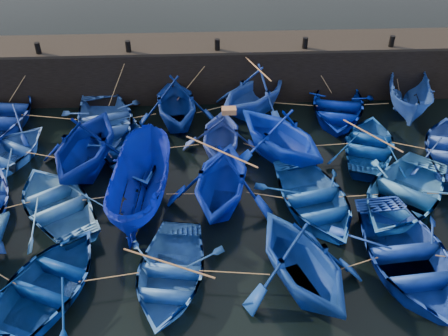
{
  "coord_description": "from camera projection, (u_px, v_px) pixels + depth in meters",
  "views": [
    {
      "loc": [
        -0.71,
        -11.72,
        11.93
      ],
      "look_at": [
        0.0,
        3.2,
        0.7
      ],
      "focal_mm": 40.0,
      "sensor_mm": 36.0,
      "label": 1
    }
  ],
  "objects": [
    {
      "name": "wooden_crate",
      "position": [
        229.0,
        111.0,
        19.33
      ],
      "size": [
        0.56,
        0.37,
        0.22
      ],
      "primitive_type": "cube",
      "color": "#91643F",
      "rests_on": "boat_9"
    },
    {
      "name": "boat_4",
      "position": [
        337.0,
        106.0,
        22.76
      ],
      "size": [
        4.64,
        5.66,
        1.03
      ],
      "primitive_type": "imported",
      "rotation": [
        0.0,
        0.0,
        -0.24
      ],
      "color": "#00188B",
      "rests_on": "ground"
    },
    {
      "name": "bollard_0",
      "position": [
        38.0,
        48.0,
        22.19
      ],
      "size": [
        0.24,
        0.24,
        0.5
      ],
      "primitive_type": "cylinder",
      "color": "black",
      "rests_on": "quay_top"
    },
    {
      "name": "boat_11",
      "position": [
        370.0,
        145.0,
        20.36
      ],
      "size": [
        4.36,
        5.1,
        0.89
      ],
      "primitive_type": "imported",
      "rotation": [
        0.0,
        0.0,
        2.8
      ],
      "color": "navy",
      "rests_on": "ground"
    },
    {
      "name": "boat_17",
      "position": [
        314.0,
        199.0,
        17.57
      ],
      "size": [
        4.39,
        5.4,
        0.99
      ],
      "primitive_type": "imported",
      "rotation": [
        0.0,
        0.0,
        0.23
      ],
      "color": "#12479D",
      "rests_on": "ground"
    },
    {
      "name": "bollard_4",
      "position": [
        392.0,
        41.0,
        22.8
      ],
      "size": [
        0.24,
        0.24,
        0.5
      ],
      "primitive_type": "cylinder",
      "color": "black",
      "rests_on": "quay_top"
    },
    {
      "name": "boat_5",
      "position": [
        410.0,
        96.0,
        22.7
      ],
      "size": [
        2.95,
        5.07,
        1.85
      ],
      "primitive_type": "imported",
      "rotation": [
        0.0,
        0.0,
        -0.26
      ],
      "color": "#1D4490",
      "rests_on": "ground"
    },
    {
      "name": "boat_15",
      "position": [
        139.0,
        185.0,
        17.4
      ],
      "size": [
        2.47,
        5.32,
        1.99
      ],
      "primitive_type": "imported",
      "rotation": [
        0.0,
        0.0,
        3.04
      ],
      "color": "#051694",
      "rests_on": "ground"
    },
    {
      "name": "boat_7",
      "position": [
        85.0,
        144.0,
        19.0
      ],
      "size": [
        5.0,
        5.51,
        2.52
      ],
      "primitive_type": "imported",
      "rotation": [
        0.0,
        0.0,
        2.94
      ],
      "color": "#00127B",
      "rests_on": "ground"
    },
    {
      "name": "boat_9",
      "position": [
        221.0,
        135.0,
        19.98
      ],
      "size": [
        3.6,
        4.07,
        1.99
      ],
      "primitive_type": "imported",
      "rotation": [
        0.0,
        0.0,
        3.05
      ],
      "color": "#233EA3",
      "rests_on": "ground"
    },
    {
      "name": "bollard_2",
      "position": [
        217.0,
        45.0,
        22.49
      ],
      "size": [
        0.24,
        0.24,
        0.5
      ],
      "primitive_type": "cylinder",
      "color": "black",
      "rests_on": "quay_top"
    },
    {
      "name": "boat_8",
      "position": [
        129.0,
        151.0,
        19.89
      ],
      "size": [
        5.01,
        5.82,
        1.02
      ],
      "primitive_type": "imported",
      "rotation": [
        0.0,
        0.0,
        0.36
      ],
      "color": "navy",
      "rests_on": "ground"
    },
    {
      "name": "boat_1",
      "position": [
        105.0,
        120.0,
        21.76
      ],
      "size": [
        4.87,
        5.88,
        1.06
      ],
      "primitive_type": "imported",
      "rotation": [
        0.0,
        0.0,
        0.27
      ],
      "color": "#264FB3",
      "rests_on": "ground"
    },
    {
      "name": "boat_16",
      "position": [
        221.0,
        179.0,
        17.38
      ],
      "size": [
        4.65,
        5.12,
        2.33
      ],
      "primitive_type": "imported",
      "rotation": [
        0.0,
        0.0,
        -0.21
      ],
      "color": "#0521BB",
      "rests_on": "ground"
    },
    {
      "name": "ground",
      "position": [
        229.0,
        243.0,
        16.55
      ],
      "size": [
        120.0,
        120.0,
        0.0
      ],
      "primitive_type": "plane",
      "color": "black",
      "rests_on": "ground"
    },
    {
      "name": "boat_22",
      "position": [
        169.0,
        274.0,
        14.89
      ],
      "size": [
        3.67,
        4.7,
        0.89
      ],
      "primitive_type": "imported",
      "rotation": [
        0.0,
        0.0,
        -0.14
      ],
      "color": "blue",
      "rests_on": "ground"
    },
    {
      "name": "boat_2",
      "position": [
        176.0,
        102.0,
        21.82
      ],
      "size": [
        4.24,
        4.76,
        2.27
      ],
      "primitive_type": "imported",
      "rotation": [
        0.0,
        0.0,
        0.13
      ],
      "color": "navy",
      "rests_on": "ground"
    },
    {
      "name": "bollard_1",
      "position": [
        128.0,
        46.0,
        22.34
      ],
      "size": [
        0.24,
        0.24,
        0.5
      ],
      "primitive_type": "cylinder",
      "color": "black",
      "rests_on": "quay_top"
    },
    {
      "name": "boat_0",
      "position": [
        1.0,
        115.0,
        22.04
      ],
      "size": [
        4.54,
        5.86,
        1.12
      ],
      "primitive_type": "imported",
      "rotation": [
        0.0,
        0.0,
        3.01
      ],
      "color": "navy",
      "rests_on": "ground"
    },
    {
      "name": "boat_10",
      "position": [
        280.0,
        133.0,
        19.65
      ],
      "size": [
        5.92,
        6.08,
        2.43
      ],
      "primitive_type": "imported",
      "rotation": [
        0.0,
        0.0,
        3.75
      ],
      "color": "#0529D5",
      "rests_on": "ground"
    },
    {
      "name": "loose_oars",
      "position": [
        262.0,
        144.0,
        18.29
      ],
      "size": [
        10.18,
        12.04,
        1.51
      ],
      "color": "#99724C",
      "rests_on": "ground"
    },
    {
      "name": "boat_18",
      "position": [
        402.0,
        194.0,
        17.73
      ],
      "size": [
        6.08,
        6.28,
        1.06
      ],
      "primitive_type": "imported",
      "rotation": [
        0.0,
        0.0,
        -0.69
      ],
      "color": "blue",
      "rests_on": "ground"
    },
    {
      "name": "boat_23",
      "position": [
        302.0,
        259.0,
        14.41
      ],
      "size": [
        5.1,
        5.46,
        2.32
      ],
      "primitive_type": "imported",
      "rotation": [
        0.0,
        0.0,
        0.36
      ],
      "color": "#0C3693",
      "rests_on": "ground"
    },
    {
      "name": "boat_3",
      "position": [
        255.0,
        91.0,
        22.53
      ],
      "size": [
        5.86,
        5.88,
        2.35
      ],
      "primitive_type": "imported",
      "rotation": [
        0.0,
        0.0,
        -0.77
      ],
      "color": "blue",
      "rests_on": "ground"
    },
    {
      "name": "quay_top",
      "position": [
        217.0,
        43.0,
        23.4
      ],
      "size": [
        26.0,
        2.5,
        0.12
      ],
      "primitive_type": "cube",
      "color": "black",
      "rests_on": "quay_wall"
    },
    {
      "name": "bollard_3",
      "position": [
        305.0,
        43.0,
        22.65
      ],
      "size": [
        0.24,
        0.24,
        0.5
      ],
      "primitive_type": "cylinder",
      "color": "black",
      "rests_on": "quay_top"
    },
    {
      "name": "boat_24",
      "position": [
        407.0,
        256.0,
        15.32
      ],
      "size": [
        4.27,
        5.65,
        1.1
      ],
      "primitive_type": "imported",
      "rotation": [
        0.0,
        0.0,
        0.09
      ],
      "color": "#11359A",
      "rests_on": "ground"
    },
    {
      "name": "boat_21",
      "position": [
        48.0,
        285.0,
        14.53
      ],
      "size": [
        4.85,
        5.54,
        0.96
      ],
      "primitive_type": "imported",
      "rotation": [
        0.0,
        0.0,
        2.73
      ],
      "color": "navy",
      "rests_on": "ground"
    },
    {
      "name": "boat_14",
      "position": [
        57.0,
        203.0,
        17.45
      ],
      "size": [
        5.23,
        5.6,
        0.95
      ],
      "primitive_type": "imported",
      "rotation": [
        0.0,
        0.0,
        3.73
      ],
      "color": "blue",
      "rests_on": "ground"
    },
    {
      "name": "quay_wall",
      "position": [
        217.0,
        69.0,
        24.18
      ],
      "size": [
        26.0,
        2.5,
        2.5
      ],
      "primitive_type": "cube",
      "color": "black",
      "rests_on": "ground"
    },
    {
      "name": "mooring_ropes",
      "position": [
        222.0,
        136.0,
        20.1
      ],
      "size": [
        18.41,
        11.47,
        2.1
      ],
      "color": "tan",
      "rests_on": "ground"
    },
    {
      "name": "boat_6",
      "position": [
        4.0,
        155.0,
        19.8
      ],
      "size": [
        4.89,
        5.31,
        0.9
      ],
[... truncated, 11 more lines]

